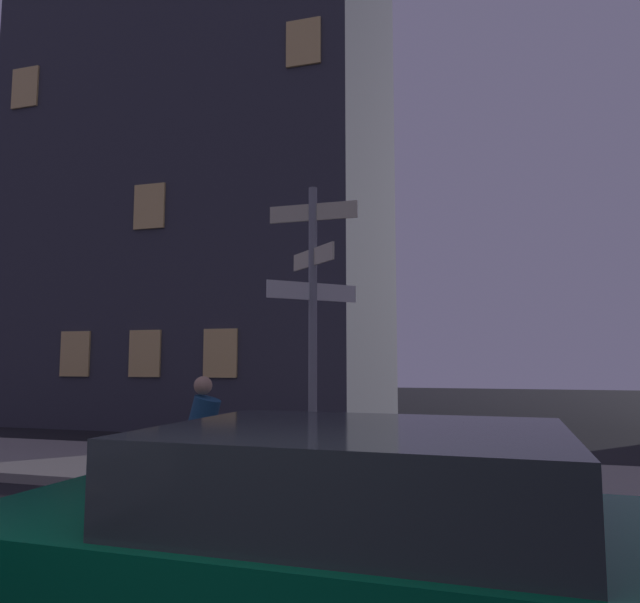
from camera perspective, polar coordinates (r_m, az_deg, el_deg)
The scene contains 5 objects.
sidewalk_kerb at distance 9.11m, azimuth 8.02°, elevation -16.67°, with size 40.00×3.29×0.14m, color gray.
signpost at distance 8.09m, azimuth -0.71°, elevation -0.57°, with size 1.28×1.00×4.08m.
car_side_parked at distance 3.39m, azimuth 1.39°, elevation -23.02°, with size 4.00×2.13×1.43m.
cyclist at distance 7.22m, azimuth -11.09°, elevation -14.01°, with size 1.82×0.34×1.61m.
building_left_block at distance 20.35m, azimuth -10.08°, elevation 15.60°, with size 10.63×7.48×18.43m.
Camera 1 is at (1.35, -1.51, 1.78)m, focal length 32.89 mm.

